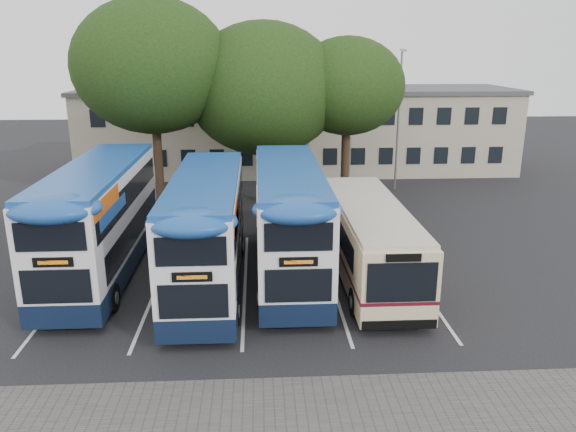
% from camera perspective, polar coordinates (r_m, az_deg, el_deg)
% --- Properties ---
extents(ground, '(120.00, 120.00, 0.00)m').
position_cam_1_polar(ground, '(18.80, 7.13, -12.47)').
color(ground, black).
rests_on(ground, ground).
extents(bay_lines, '(14.12, 11.00, 0.01)m').
position_cam_1_polar(bay_lines, '(23.01, -4.38, -6.67)').
color(bay_lines, silver).
rests_on(bay_lines, ground).
extents(depot_building, '(32.40, 8.40, 6.20)m').
position_cam_1_polar(depot_building, '(43.63, 1.04, 8.88)').
color(depot_building, '#B2A38F').
rests_on(depot_building, ground).
extents(lamp_post, '(0.25, 1.05, 9.06)m').
position_cam_1_polar(lamp_post, '(37.45, 11.20, 10.24)').
color(lamp_post, gray).
rests_on(lamp_post, ground).
extents(tree_left, '(8.73, 8.73, 11.87)m').
position_cam_1_polar(tree_left, '(32.84, -13.64, 14.58)').
color(tree_left, black).
rests_on(tree_left, ground).
extents(tree_mid, '(9.02, 9.02, 10.66)m').
position_cam_1_polar(tree_mid, '(33.41, -2.48, 12.77)').
color(tree_mid, black).
rests_on(tree_mid, ground).
extents(tree_right, '(6.66, 6.66, 9.80)m').
position_cam_1_polar(tree_right, '(33.61, 6.04, 12.95)').
color(tree_right, black).
rests_on(tree_right, ground).
extents(bus_dd_left, '(2.68, 11.04, 4.60)m').
position_cam_1_polar(bus_dd_left, '(24.22, -18.53, 0.05)').
color(bus_dd_left, '#0E1A34').
rests_on(bus_dd_left, ground).
extents(bus_dd_mid, '(2.58, 10.63, 4.43)m').
position_cam_1_polar(bus_dd_mid, '(22.12, -8.22, -1.04)').
color(bus_dd_mid, '#0E1A34').
rests_on(bus_dd_mid, ground).
extents(bus_dd_right, '(2.64, 10.88, 4.53)m').
position_cam_1_polar(bus_dd_right, '(23.03, 0.08, 0.01)').
color(bus_dd_right, '#0E1A34').
rests_on(bus_dd_right, ground).
extents(bus_single, '(2.64, 10.37, 3.09)m').
position_cam_1_polar(bus_single, '(23.20, 8.28, -1.98)').
color(bus_single, beige).
rests_on(bus_single, ground).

